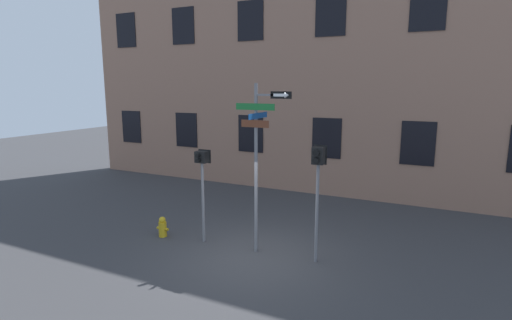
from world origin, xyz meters
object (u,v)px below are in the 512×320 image
Objects in this scene: street_sign_pole at (258,152)px; fire_hydrant at (163,227)px; pedestrian_signal_left at (202,171)px; pedestrian_signal_right at (318,173)px.

street_sign_pole is 3.94m from fire_hydrant.
pedestrian_signal_left is 4.37× the size of fire_hydrant.
street_sign_pole is 1.68× the size of pedestrian_signal_left.
pedestrian_signal_left reaches higher than fire_hydrant.
street_sign_pole is 1.64m from pedestrian_signal_right.
fire_hydrant is (-3.07, -0.24, -2.46)m from street_sign_pole.
pedestrian_signal_right is at bearing 3.93° from fire_hydrant.
pedestrian_signal_left is at bearing 9.68° from fire_hydrant.
pedestrian_signal_right is at bearing 1.64° from pedestrian_signal_left.
pedestrian_signal_left is 2.24m from fire_hydrant.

